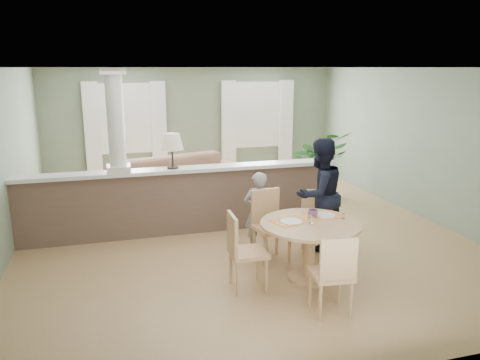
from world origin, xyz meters
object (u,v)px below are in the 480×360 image
object	(u,v)px
chair_far_man	(315,219)
chair_side	(242,248)
sofa	(178,180)
chair_far_boy	(269,222)
child_person	(258,211)
man_person	(319,194)
chair_near	(334,272)
dining_table	(310,234)
houseplant	(318,164)

from	to	relation	value
chair_far_man	chair_side	bearing A→B (deg)	-128.72
sofa	chair_far_man	size ratio (longest dim) A/B	3.28
chair_far_boy	chair_side	size ratio (longest dim) A/B	1.03
chair_far_boy	chair_far_man	size ratio (longest dim) A/B	1.08
sofa	child_person	world-z (taller)	child_person
child_person	man_person	xyz separation A→B (m)	(0.91, -0.18, 0.24)
chair_near	child_person	bearing A→B (deg)	-78.19
dining_table	chair_side	xyz separation A→B (m)	(-0.92, -0.04, -0.08)
dining_table	child_person	bearing A→B (deg)	105.74
man_person	chair_far_boy	bearing A→B (deg)	-4.57
child_person	man_person	world-z (taller)	man_person
houseplant	chair_far_boy	xyz separation A→B (m)	(-2.15, -2.98, -0.14)
houseplant	man_person	xyz separation A→B (m)	(-1.29, -2.79, 0.15)
houseplant	chair_far_man	size ratio (longest dim) A/B	1.49
sofa	chair_far_boy	distance (m)	3.43
chair_near	chair_far_boy	bearing A→B (deg)	-78.51
dining_table	chair_far_man	distance (m)	0.95
sofa	child_person	xyz separation A→B (m)	(0.76, -2.95, 0.16)
dining_table	chair_side	bearing A→B (deg)	-177.57
houseplant	man_person	distance (m)	3.07
dining_table	sofa	bearing A→B (deg)	104.86
man_person	chair_far_man	bearing A→B (deg)	32.77
chair_far_man	chair_near	xyz separation A→B (m)	(-0.60, -1.76, 0.01)
chair_far_boy	chair_far_man	xyz separation A→B (m)	(0.74, 0.05, -0.04)
sofa	chair_side	distance (m)	4.14
houseplant	child_person	world-z (taller)	houseplant
dining_table	chair_far_boy	distance (m)	0.82
dining_table	child_person	world-z (taller)	child_person
chair_far_boy	child_person	distance (m)	0.38
sofa	chair_side	size ratio (longest dim) A/B	3.13
chair_side	chair_far_man	bearing A→B (deg)	-56.40
sofa	chair_side	xyz separation A→B (m)	(0.17, -4.14, 0.09)
child_person	chair_far_boy	bearing A→B (deg)	98.53
sofa	chair_far_man	world-z (taller)	chair_far_man
houseplant	sofa	bearing A→B (deg)	173.33
dining_table	chair_side	world-z (taller)	chair_side
chair_side	child_person	size ratio (longest dim) A/B	0.81
dining_table	houseplant	bearing A→B (deg)	63.51
chair_far_man	chair_near	world-z (taller)	chair_near
child_person	man_person	bearing A→B (deg)	170.92
chair_near	chair_side	size ratio (longest dim) A/B	0.98
chair_far_man	dining_table	bearing A→B (deg)	-99.94
chair_near	man_person	distance (m)	2.06
houseplant	dining_table	world-z (taller)	houseplant
dining_table	chair_near	world-z (taller)	chair_near
chair_far_man	man_person	bearing A→B (deg)	69.49
chair_far_man	child_person	size ratio (longest dim) A/B	0.77
chair_far_man	man_person	world-z (taller)	man_person
houseplant	man_person	world-z (taller)	man_person
chair_far_boy	child_person	bearing A→B (deg)	88.14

